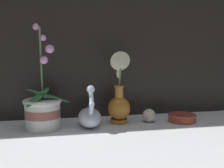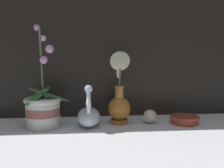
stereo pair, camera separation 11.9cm
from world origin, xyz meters
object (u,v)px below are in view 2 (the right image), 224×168
(blue_vase, at_px, (120,98))
(glass_sphere, at_px, (150,116))
(orchid_potted_plant, at_px, (43,108))
(amber_dish, at_px, (184,119))
(swan_figurine, at_px, (89,115))

(blue_vase, distance_m, glass_sphere, 0.17)
(orchid_potted_plant, bearing_deg, glass_sphere, 2.34)
(blue_vase, distance_m, amber_dish, 0.32)
(swan_figurine, distance_m, glass_sphere, 0.28)
(swan_figurine, xyz_separation_m, amber_dish, (0.44, 0.00, -0.03))
(orchid_potted_plant, bearing_deg, amber_dish, 0.03)
(amber_dish, bearing_deg, orchid_potted_plant, -179.97)
(glass_sphere, bearing_deg, swan_figurine, -175.61)
(blue_vase, xyz_separation_m, glass_sphere, (0.14, -0.00, -0.09))
(swan_figurine, xyz_separation_m, glass_sphere, (0.28, 0.02, -0.02))
(orchid_potted_plant, bearing_deg, blue_vase, 3.53)
(glass_sphere, bearing_deg, orchid_potted_plant, -177.66)
(orchid_potted_plant, xyz_separation_m, glass_sphere, (0.48, 0.02, -0.05))
(swan_figurine, distance_m, amber_dish, 0.44)
(orchid_potted_plant, relative_size, swan_figurine, 2.23)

